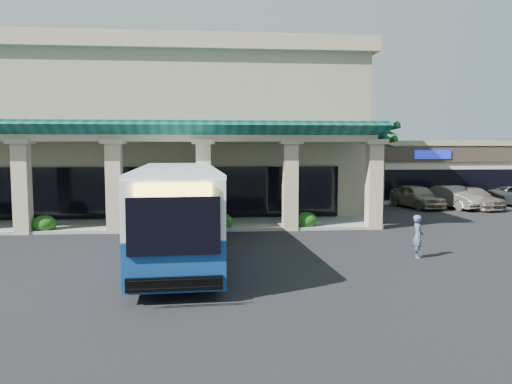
{
  "coord_description": "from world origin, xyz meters",
  "views": [
    {
      "loc": [
        -2.64,
        -20.49,
        4.28
      ],
      "look_at": [
        -0.48,
        3.14,
        2.2
      ],
      "focal_mm": 35.0,
      "sensor_mm": 36.0,
      "label": 1
    }
  ],
  "objects": [
    {
      "name": "ground",
      "position": [
        0.0,
        0.0,
        0.0
      ],
      "size": [
        110.0,
        110.0,
        0.0
      ],
      "primitive_type": "plane",
      "color": "black"
    },
    {
      "name": "main_building",
      "position": [
        -8.0,
        16.0,
        5.67
      ],
      "size": [
        30.8,
        14.8,
        11.35
      ],
      "primitive_type": null,
      "color": "tan",
      "rests_on": "ground"
    },
    {
      "name": "arcade",
      "position": [
        -8.0,
        6.8,
        2.85
      ],
      "size": [
        30.0,
        6.2,
        5.7
      ],
      "primitive_type": null,
      "color": "#0B463F",
      "rests_on": "ground"
    },
    {
      "name": "strip_mall",
      "position": [
        18.0,
        24.0,
        2.45
      ],
      "size": [
        22.5,
        12.5,
        4.9
      ],
      "primitive_type": null,
      "color": "beige",
      "rests_on": "ground"
    },
    {
      "name": "palm_0",
      "position": [
        8.5,
        11.0,
        3.3
      ],
      "size": [
        2.4,
        2.4,
        6.6
      ],
      "primitive_type": null,
      "color": "#134918",
      "rests_on": "ground"
    },
    {
      "name": "palm_1",
      "position": [
        9.5,
        14.0,
        2.9
      ],
      "size": [
        2.4,
        2.4,
        5.8
      ],
      "primitive_type": null,
      "color": "#134918",
      "rests_on": "ground"
    },
    {
      "name": "broadleaf_tree",
      "position": [
        7.5,
        19.0,
        2.41
      ],
      "size": [
        2.6,
        2.6,
        4.81
      ],
      "primitive_type": null,
      "color": "#184B11",
      "rests_on": "ground"
    },
    {
      "name": "transit_bus",
      "position": [
        -3.95,
        -1.0,
        1.77
      ],
      "size": [
        3.58,
        12.82,
        3.54
      ],
      "primitive_type": null,
      "rotation": [
        0.0,
        0.0,
        0.05
      ],
      "color": "navy",
      "rests_on": "ground"
    },
    {
      "name": "pedestrian",
      "position": [
        5.42,
        -1.89,
        0.85
      ],
      "size": [
        0.58,
        0.71,
        1.69
      ],
      "primitive_type": "imported",
      "rotation": [
        0.0,
        0.0,
        1.25
      ],
      "color": "slate",
      "rests_on": "ground"
    },
    {
      "name": "car_silver",
      "position": [
        12.13,
        13.96,
        0.85
      ],
      "size": [
        2.85,
        5.25,
        1.69
      ],
      "primitive_type": "imported",
      "rotation": [
        0.0,
        0.0,
        0.18
      ],
      "color": "gray",
      "rests_on": "ground"
    },
    {
      "name": "car_white",
      "position": [
        14.66,
        13.5,
        0.8
      ],
      "size": [
        2.94,
        5.1,
        1.59
      ],
      "primitive_type": "imported",
      "rotation": [
        0.0,
        0.0,
        0.28
      ],
      "color": "slate",
      "rests_on": "ground"
    },
    {
      "name": "car_red",
      "position": [
        15.97,
        13.3,
        0.76
      ],
      "size": [
        3.01,
        5.51,
        1.51
      ],
      "primitive_type": "imported",
      "rotation": [
        0.0,
        0.0,
        0.18
      ],
      "color": "slate",
      "rests_on": "ground"
    }
  ]
}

